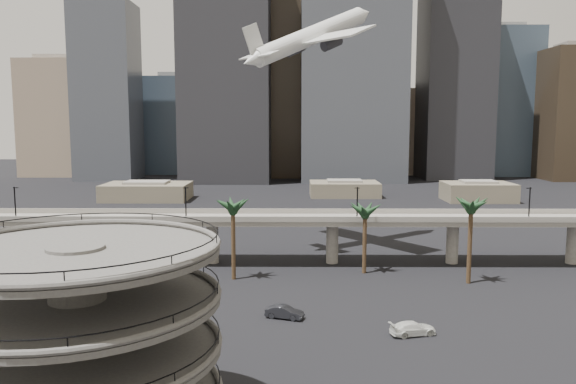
{
  "coord_description": "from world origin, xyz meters",
  "views": [
    {
      "loc": [
        3.61,
        -45.97,
        25.63
      ],
      "look_at": [
        3.07,
        28.0,
        16.49
      ],
      "focal_mm": 35.0,
      "sensor_mm": 36.0,
      "label": 1
    }
  ],
  "objects_px": {
    "car_c": "(413,328)",
    "car_a": "(178,323)",
    "parking_ramp": "(79,327)",
    "airborne_jet": "(311,37)",
    "car_b": "(284,312)",
    "overpass": "(272,224)"
  },
  "relations": [
    {
      "from": "car_a",
      "to": "car_c",
      "type": "bearing_deg",
      "value": -106.97
    },
    {
      "from": "parking_ramp",
      "to": "airborne_jet",
      "type": "distance_m",
      "value": 81.43
    },
    {
      "from": "parking_ramp",
      "to": "overpass",
      "type": "relative_size",
      "value": 0.17
    },
    {
      "from": "car_b",
      "to": "car_c",
      "type": "bearing_deg",
      "value": -92.56
    },
    {
      "from": "car_c",
      "to": "overpass",
      "type": "bearing_deg",
      "value": 13.14
    },
    {
      "from": "car_c",
      "to": "car_a",
      "type": "bearing_deg",
      "value": 72.0
    },
    {
      "from": "car_c",
      "to": "airborne_jet",
      "type": "bearing_deg",
      "value": -1.44
    },
    {
      "from": "parking_ramp",
      "to": "car_b",
      "type": "xyz_separation_m",
      "value": [
        15.63,
        29.41,
        -9.0
      ]
    },
    {
      "from": "car_b",
      "to": "airborne_jet",
      "type": "bearing_deg",
      "value": 11.11
    },
    {
      "from": "airborne_jet",
      "to": "parking_ramp",
      "type": "bearing_deg",
      "value": -144.23
    },
    {
      "from": "car_c",
      "to": "car_b",
      "type": "bearing_deg",
      "value": 55.67
    },
    {
      "from": "car_b",
      "to": "car_c",
      "type": "relative_size",
      "value": 0.89
    },
    {
      "from": "car_b",
      "to": "car_c",
      "type": "height_order",
      "value": "car_b"
    },
    {
      "from": "overpass",
      "to": "airborne_jet",
      "type": "height_order",
      "value": "airborne_jet"
    },
    {
      "from": "car_a",
      "to": "car_c",
      "type": "height_order",
      "value": "car_c"
    },
    {
      "from": "airborne_jet",
      "to": "car_a",
      "type": "height_order",
      "value": "airborne_jet"
    },
    {
      "from": "car_a",
      "to": "car_b",
      "type": "bearing_deg",
      "value": -87.21
    },
    {
      "from": "airborne_jet",
      "to": "car_b",
      "type": "relative_size",
      "value": 5.61
    },
    {
      "from": "parking_ramp",
      "to": "car_c",
      "type": "relative_size",
      "value": 3.91
    },
    {
      "from": "overpass",
      "to": "airborne_jet",
      "type": "distance_m",
      "value": 38.14
    },
    {
      "from": "airborne_jet",
      "to": "car_c",
      "type": "distance_m",
      "value": 64.56
    },
    {
      "from": "car_a",
      "to": "car_c",
      "type": "relative_size",
      "value": 0.7
    }
  ]
}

